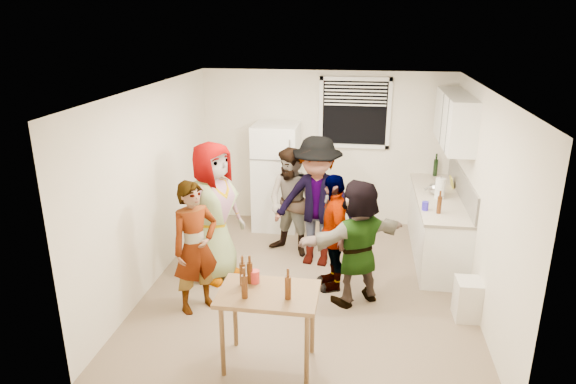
% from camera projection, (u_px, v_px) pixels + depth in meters
% --- Properties ---
extents(room, '(4.00, 4.50, 2.50)m').
position_uv_depth(room, '(309.00, 284.00, 6.64)').
color(room, white).
rests_on(room, ground).
extents(window, '(1.12, 0.10, 1.06)m').
position_uv_depth(window, '(355.00, 113.00, 8.05)').
color(window, white).
rests_on(window, room).
extents(refrigerator, '(0.70, 0.70, 1.70)m').
position_uv_depth(refrigerator, '(276.00, 177.00, 8.23)').
color(refrigerator, white).
rests_on(refrigerator, ground).
extents(counter_lower, '(0.60, 2.20, 0.86)m').
position_uv_depth(counter_lower, '(436.00, 227.00, 7.34)').
color(counter_lower, white).
rests_on(counter_lower, ground).
extents(countertop, '(0.64, 2.22, 0.04)m').
position_uv_depth(countertop, '(439.00, 197.00, 7.19)').
color(countertop, beige).
rests_on(countertop, counter_lower).
extents(backsplash, '(0.03, 2.20, 0.36)m').
position_uv_depth(backsplash, '(462.00, 185.00, 7.09)').
color(backsplash, '#ADA79E').
rests_on(backsplash, countertop).
extents(upper_cabinets, '(0.34, 1.60, 0.70)m').
position_uv_depth(upper_cabinets, '(455.00, 119.00, 7.02)').
color(upper_cabinets, white).
rests_on(upper_cabinets, room).
extents(kettle, '(0.30, 0.27, 0.20)m').
position_uv_depth(kettle, '(435.00, 194.00, 7.26)').
color(kettle, silver).
rests_on(kettle, countertop).
extents(paper_towel, '(0.13, 0.13, 0.29)m').
position_uv_depth(paper_towel, '(439.00, 198.00, 7.10)').
color(paper_towel, white).
rests_on(paper_towel, countertop).
extents(wine_bottle, '(0.07, 0.07, 0.27)m').
position_uv_depth(wine_bottle, '(435.00, 176.00, 8.11)').
color(wine_bottle, black).
rests_on(wine_bottle, countertop).
extents(beer_bottle_counter, '(0.06, 0.06, 0.22)m').
position_uv_depth(beer_bottle_counter, '(438.00, 213.00, 6.55)').
color(beer_bottle_counter, '#47230C').
rests_on(beer_bottle_counter, countertop).
extents(blue_cup, '(0.09, 0.09, 0.11)m').
position_uv_depth(blue_cup, '(425.00, 210.00, 6.66)').
color(blue_cup, '#2E20CF').
rests_on(blue_cup, countertop).
extents(picture_frame, '(0.02, 0.19, 0.16)m').
position_uv_depth(picture_frame, '(452.00, 182.00, 7.54)').
color(picture_frame, gold).
rests_on(picture_frame, countertop).
extents(trash_bin, '(0.33, 0.33, 0.47)m').
position_uv_depth(trash_bin, '(470.00, 298.00, 5.82)').
color(trash_bin, silver).
rests_on(trash_bin, ground).
extents(serving_table, '(0.95, 0.64, 0.80)m').
position_uv_depth(serving_table, '(269.00, 363.00, 5.12)').
color(serving_table, brown).
rests_on(serving_table, ground).
extents(beer_bottle_table, '(0.06, 0.06, 0.22)m').
position_uv_depth(beer_bottle_table, '(250.00, 283.00, 5.03)').
color(beer_bottle_table, '#47230C').
rests_on(beer_bottle_table, serving_table).
extents(red_cup, '(0.10, 0.10, 0.13)m').
position_uv_depth(red_cup, '(255.00, 282.00, 5.04)').
color(red_cup, red).
rests_on(red_cup, serving_table).
extents(guest_grey, '(2.04, 1.66, 0.58)m').
position_uv_depth(guest_grey, '(217.00, 276.00, 6.85)').
color(guest_grey, gray).
rests_on(guest_grey, ground).
extents(guest_stripe, '(1.54, 1.50, 0.38)m').
position_uv_depth(guest_stripe, '(199.00, 307.00, 6.11)').
color(guest_stripe, '#141933').
rests_on(guest_stripe, ground).
extents(guest_back_left, '(1.33, 1.74, 0.59)m').
position_uv_depth(guest_back_left, '(292.00, 253.00, 7.52)').
color(guest_back_left, brown).
rests_on(guest_back_left, ground).
extents(guest_back_right, '(1.43, 1.97, 0.67)m').
position_uv_depth(guest_back_right, '(316.00, 262.00, 7.23)').
color(guest_back_right, '#3C3C41').
rests_on(guest_back_right, ground).
extents(guest_black, '(1.69, 1.26, 0.37)m').
position_uv_depth(guest_black, '(332.00, 286.00, 6.60)').
color(guest_black, black).
rests_on(guest_black, ground).
extents(guest_orange, '(2.05, 2.08, 0.46)m').
position_uv_depth(guest_orange, '(355.00, 300.00, 6.26)').
color(guest_orange, '#C57D51').
rests_on(guest_orange, ground).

